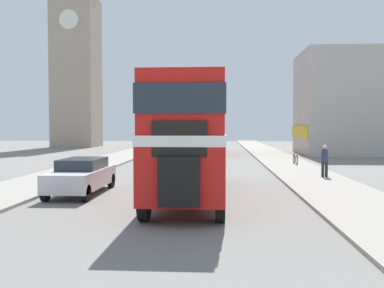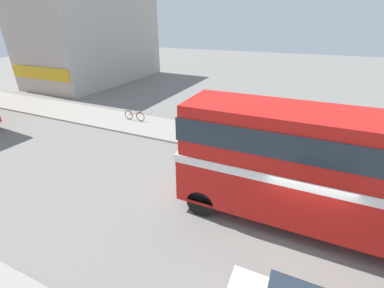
{
  "view_description": "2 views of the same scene",
  "coord_description": "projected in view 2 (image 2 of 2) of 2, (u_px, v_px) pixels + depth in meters",
  "views": [
    {
      "loc": [
        1.89,
        -17.77,
        2.78
      ],
      "look_at": [
        0.83,
        -0.91,
        2.06
      ],
      "focal_mm": 40.0,
      "sensor_mm": 36.0,
      "label": 1
    },
    {
      "loc": [
        -7.67,
        0.63,
        6.89
      ],
      "look_at": [
        0.83,
        4.46,
        2.41
      ],
      "focal_mm": 24.0,
      "sensor_mm": 36.0,
      "label": 2
    }
  ],
  "objects": [
    {
      "name": "ground_plane",
      "position": [
        297.0,
        237.0,
        9.05
      ],
      "size": [
        120.0,
        120.0,
        0.0
      ],
      "primitive_type": "plane",
      "color": "slate"
    },
    {
      "name": "sidewalk_right",
      "position": [
        306.0,
        154.0,
        14.57
      ],
      "size": [
        3.5,
        120.0,
        0.12
      ],
      "color": "gray",
      "rests_on": "ground_plane"
    },
    {
      "name": "double_decker_bus",
      "position": [
        344.0,
        168.0,
        8.26
      ],
      "size": [
        2.52,
        11.18,
        4.36
      ],
      "color": "red",
      "rests_on": "ground_plane"
    },
    {
      "name": "pedestrian_walking",
      "position": [
        229.0,
        122.0,
        16.44
      ],
      "size": [
        0.34,
        0.34,
        1.67
      ],
      "color": "#282833",
      "rests_on": "sidewalk_right"
    },
    {
      "name": "bicycle_on_pavement",
      "position": [
        134.0,
        116.0,
        19.19
      ],
      "size": [
        0.05,
        1.76,
        0.78
      ],
      "color": "black",
      "rests_on": "sidewalk_right"
    },
    {
      "name": "shop_building_block",
      "position": [
        94.0,
        38.0,
        30.98
      ],
      "size": [
        16.24,
        8.34,
        10.0
      ],
      "color": "#B2ADA3",
      "rests_on": "ground_plane"
    }
  ]
}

